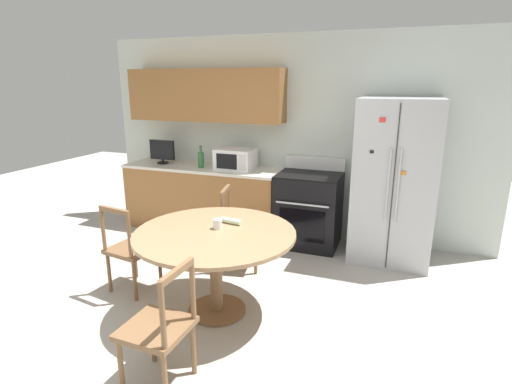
{
  "coord_description": "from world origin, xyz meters",
  "views": [
    {
      "loc": [
        1.44,
        -2.45,
        2.01
      ],
      "look_at": [
        0.09,
        1.15,
        0.95
      ],
      "focal_mm": 28.0,
      "sensor_mm": 36.0,
      "label": 1
    }
  ],
  "objects": [
    {
      "name": "microwave",
      "position": [
        -0.61,
        2.28,
        1.04
      ],
      "size": [
        0.49,
        0.4,
        0.27
      ],
      "color": "white",
      "rests_on": "kitchen_counter"
    },
    {
      "name": "counter_bottle",
      "position": [
        -1.1,
        2.22,
        1.01
      ],
      "size": [
        0.08,
        0.08,
        0.29
      ],
      "color": "#2D6B38",
      "rests_on": "kitchen_counter"
    },
    {
      "name": "refrigerator",
      "position": [
        1.37,
        2.2,
        0.92
      ],
      "size": [
        0.88,
        0.79,
        1.85
      ],
      "color": "#B2B5BA",
      "rests_on": "ground_plane"
    },
    {
      "name": "dining_chair_left",
      "position": [
        -0.97,
        0.5,
        0.43
      ],
      "size": [
        0.48,
        0.48,
        0.9
      ],
      "rotation": [
        0.0,
        0.0,
        6.13
      ],
      "color": "brown",
      "rests_on": "ground_plane"
    },
    {
      "name": "dining_chair_far",
      "position": [
        -0.18,
        1.37,
        0.43
      ],
      "size": [
        0.5,
        0.5,
        0.9
      ],
      "rotation": [
        0.0,
        0.0,
        4.91
      ],
      "color": "brown",
      "rests_on": "ground_plane"
    },
    {
      "name": "back_wall",
      "position": [
        -0.3,
        2.59,
        1.45
      ],
      "size": [
        5.2,
        0.44,
        2.6
      ],
      "color": "silver",
      "rests_on": "ground_plane"
    },
    {
      "name": "countertop_tv",
      "position": [
        -1.73,
        2.28,
        1.08
      ],
      "size": [
        0.37,
        0.16,
        0.33
      ],
      "color": "black",
      "rests_on": "kitchen_counter"
    },
    {
      "name": "dining_table",
      "position": [
        -0.02,
        0.44,
        0.65
      ],
      "size": [
        1.4,
        1.4,
        0.77
      ],
      "color": "#997551",
      "rests_on": "ground_plane"
    },
    {
      "name": "kitchen_counter",
      "position": [
        -1.11,
        2.29,
        0.45
      ],
      "size": [
        2.2,
        0.64,
        0.9
      ],
      "color": "#936033",
      "rests_on": "ground_plane"
    },
    {
      "name": "candle_glass",
      "position": [
        -0.03,
        0.51,
        0.81
      ],
      "size": [
        0.08,
        0.08,
        0.09
      ],
      "color": "silver",
      "rests_on": "dining_table"
    },
    {
      "name": "ground_plane",
      "position": [
        0.0,
        0.0,
        0.0
      ],
      "size": [
        14.0,
        14.0,
        0.0
      ],
      "primitive_type": "plane",
      "color": "#B2ADA3"
    },
    {
      "name": "oven_range",
      "position": [
        0.38,
        2.26,
        0.47
      ],
      "size": [
        0.77,
        0.68,
        1.08
      ],
      "color": "black",
      "rests_on": "ground_plane"
    },
    {
      "name": "dining_chair_near",
      "position": [
        0.04,
        -0.51,
        0.43
      ],
      "size": [
        0.43,
        0.43,
        0.9
      ],
      "rotation": [
        0.0,
        0.0,
        1.54
      ],
      "color": "brown",
      "rests_on": "ground_plane"
    },
    {
      "name": "folded_napkin",
      "position": [
        0.04,
        0.67,
        0.8
      ],
      "size": [
        0.2,
        0.08,
        0.05
      ],
      "color": "beige",
      "rests_on": "dining_table"
    }
  ]
}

